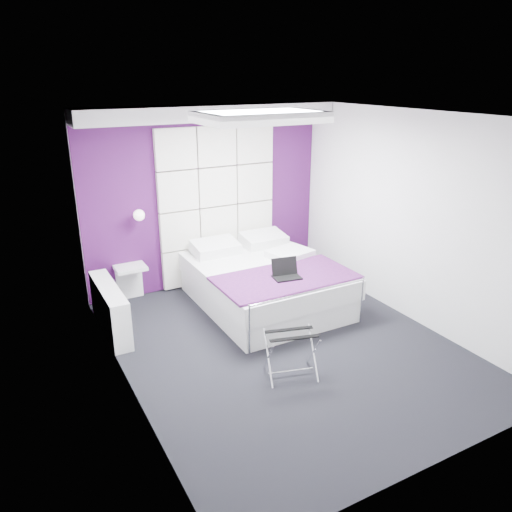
{
  "coord_description": "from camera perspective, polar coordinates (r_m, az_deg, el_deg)",
  "views": [
    {
      "loc": [
        -2.73,
        -4.34,
        2.99
      ],
      "look_at": [
        -0.19,
        0.35,
        1.03
      ],
      "focal_mm": 35.0,
      "sensor_mm": 36.0,
      "label": 1
    }
  ],
  "objects": [
    {
      "name": "nightstand",
      "position": [
        6.99,
        -14.16,
        -1.32
      ],
      "size": [
        0.41,
        0.32,
        0.05
      ],
      "primitive_type": "cube",
      "color": "white",
      "rests_on": "wall_back"
    },
    {
      "name": "ceiling",
      "position": [
        5.14,
        3.85,
        15.78
      ],
      "size": [
        4.4,
        4.4,
        0.0
      ],
      "primitive_type": "plane",
      "rotation": [
        3.14,
        0.0,
        0.0
      ],
      "color": "white",
      "rests_on": "wall_back"
    },
    {
      "name": "floor",
      "position": [
        5.93,
        3.26,
        -10.12
      ],
      "size": [
        4.4,
        4.4,
        0.0
      ],
      "primitive_type": "plane",
      "color": "black",
      "rests_on": "ground"
    },
    {
      "name": "soffit",
      "position": [
        6.87,
        -5.18,
        16.01
      ],
      "size": [
        3.58,
        0.5,
        0.2
      ],
      "primitive_type": "cube",
      "color": "white",
      "rests_on": "wall_back"
    },
    {
      "name": "accent_wall",
      "position": [
        7.28,
        -5.65,
        6.64
      ],
      "size": [
        3.58,
        0.02,
        2.58
      ],
      "primitive_type": "cube",
      "color": "#431048",
      "rests_on": "wall_back"
    },
    {
      "name": "wall_left",
      "position": [
        4.75,
        -15.27,
        -1.43
      ],
      "size": [
        0.0,
        4.4,
        4.4
      ],
      "primitive_type": "plane",
      "rotation": [
        1.57,
        0.0,
        1.57
      ],
      "color": "white",
      "rests_on": "floor"
    },
    {
      "name": "wall_right",
      "position": [
        6.5,
        17.19,
        4.18
      ],
      "size": [
        0.0,
        4.4,
        4.4
      ],
      "primitive_type": "plane",
      "rotation": [
        1.57,
        0.0,
        -1.57
      ],
      "color": "white",
      "rests_on": "floor"
    },
    {
      "name": "wall_back",
      "position": [
        7.28,
        -5.68,
        6.66
      ],
      "size": [
        3.6,
        0.0,
        3.6
      ],
      "primitive_type": "plane",
      "rotation": [
        1.57,
        0.0,
        0.0
      ],
      "color": "white",
      "rests_on": "floor"
    },
    {
      "name": "laptop",
      "position": [
        6.22,
        3.33,
        -1.9
      ],
      "size": [
        0.34,
        0.24,
        0.24
      ],
      "rotation": [
        0.0,
        0.0,
        -0.16
      ],
      "color": "black",
      "rests_on": "bed"
    },
    {
      "name": "skylight",
      "position": [
        5.66,
        0.49,
        15.71
      ],
      "size": [
        1.36,
        0.86,
        0.12
      ],
      "primitive_type": null,
      "color": "white",
      "rests_on": "ceiling"
    },
    {
      "name": "radiator",
      "position": [
        6.33,
        -16.34,
        -5.84
      ],
      "size": [
        0.22,
        1.2,
        0.6
      ],
      "primitive_type": "cube",
      "color": "white",
      "rests_on": "floor"
    },
    {
      "name": "wall_lamp",
      "position": [
        6.85,
        -13.32,
        4.65
      ],
      "size": [
        0.15,
        0.15,
        0.15
      ],
      "primitive_type": "sphere",
      "color": "white",
      "rests_on": "wall_back"
    },
    {
      "name": "luggage_rack",
      "position": [
        5.28,
        4.03,
        -11.17
      ],
      "size": [
        0.51,
        0.37,
        0.5
      ],
      "rotation": [
        0.0,
        0.0,
        -0.27
      ],
      "color": "silver",
      "rests_on": "floor"
    },
    {
      "name": "headboard",
      "position": [
        7.32,
        -4.37,
        5.72
      ],
      "size": [
        1.8,
        0.08,
        2.3
      ],
      "primitive_type": null,
      "color": "white",
      "rests_on": "wall_back"
    },
    {
      "name": "bed",
      "position": [
        6.78,
        0.98,
        -3.06
      ],
      "size": [
        1.75,
        2.12,
        0.74
      ],
      "color": "white",
      "rests_on": "floor"
    }
  ]
}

